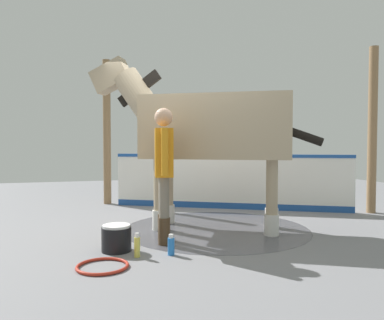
% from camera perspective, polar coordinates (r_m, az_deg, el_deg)
% --- Properties ---
extents(ground_plane, '(16.00, 16.00, 0.02)m').
position_cam_1_polar(ground_plane, '(5.75, -0.02, -10.33)').
color(ground_plane, gray).
extents(wet_patch, '(2.75, 2.75, 0.00)m').
position_cam_1_polar(wet_patch, '(5.69, 3.68, -10.34)').
color(wet_patch, '#4C4C54').
rests_on(wet_patch, ground).
extents(barrier_wall, '(4.09, 2.25, 1.07)m').
position_cam_1_polar(barrier_wall, '(7.38, 5.68, -3.58)').
color(barrier_wall, white).
rests_on(barrier_wall, ground).
extents(roof_post_near, '(0.16, 0.16, 3.03)m').
position_cam_1_polar(roof_post_near, '(8.14, -12.77, 4.13)').
color(roof_post_near, olive).
rests_on(roof_post_near, ground).
extents(roof_post_far, '(0.16, 0.16, 3.03)m').
position_cam_1_polar(roof_post_far, '(7.62, 25.68, 4.08)').
color(roof_post_far, olive).
rests_on(roof_post_far, ground).
extents(horse, '(3.16, 1.96, 2.59)m').
position_cam_1_polar(horse, '(5.57, 2.51, 4.65)').
color(horse, tan).
rests_on(horse, ground).
extents(handler, '(0.30, 0.68, 1.71)m').
position_cam_1_polar(handler, '(4.78, -4.31, -0.75)').
color(handler, '#47331E').
rests_on(handler, ground).
extents(wash_bucket, '(0.35, 0.35, 0.31)m').
position_cam_1_polar(wash_bucket, '(4.59, -11.38, -11.53)').
color(wash_bucket, black).
rests_on(wash_bucket, ground).
extents(bottle_shampoo, '(0.07, 0.07, 0.27)m').
position_cam_1_polar(bottle_shampoo, '(4.32, -8.32, -12.78)').
color(bottle_shampoo, '#D8CC4C').
rests_on(bottle_shampoo, ground).
extents(bottle_spray, '(0.08, 0.08, 0.24)m').
position_cam_1_polar(bottle_spray, '(4.36, -3.19, -12.81)').
color(bottle_spray, blue).
rests_on(bottle_spray, ground).
extents(hose_coil, '(0.53, 0.53, 0.03)m').
position_cam_1_polar(hose_coil, '(4.06, -13.41, -15.37)').
color(hose_coil, '#B72D1E').
rests_on(hose_coil, ground).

